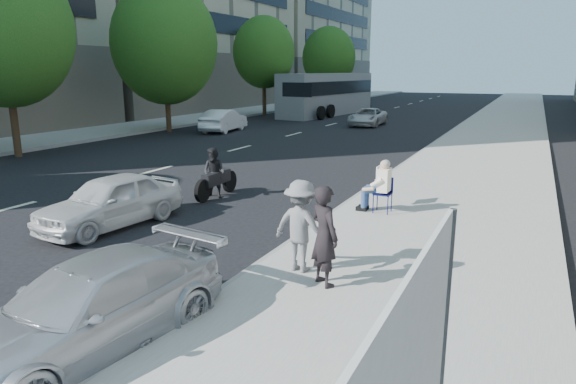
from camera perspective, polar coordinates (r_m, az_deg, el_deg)
The scene contains 16 objects.
ground at distance 9.26m, azimuth -15.32°, elevation -9.61°, with size 160.00×160.00×0.00m, color black.
near_sidewalk at distance 26.65m, azimuth 21.67°, elevation 4.96°, with size 5.00×120.00×0.15m, color gray.
far_sidewalk at distance 34.81m, azimuth -14.99°, elevation 7.21°, with size 4.50×120.00×0.15m, color gray.
tree_far_b at distance 24.20m, azimuth -29.10°, elevation 15.53°, with size 5.40×5.40×8.24m.
tree_far_c at distance 31.19m, azimuth -13.56°, elevation 15.74°, with size 6.00×6.00×8.47m.
tree_far_d at distance 41.25m, azimuth -2.70°, elevation 15.23°, with size 4.80×4.80×7.65m.
tree_far_e at distance 53.99m, azimuth 4.55°, elevation 14.65°, with size 5.40×5.40×7.89m.
seated_protester at distance 12.67m, azimuth 10.09°, elevation 1.02°, with size 0.83×1.12×1.31m.
jogger at distance 8.78m, azimuth 1.46°, elevation -3.79°, with size 1.03×0.59×1.60m, color slate.
pedestrian_woman at distance 8.21m, azimuth 4.08°, elevation -4.88°, with size 0.60×0.39×1.64m, color black.
parked_sedan at distance 7.21m, azimuth -21.19°, elevation -11.86°, with size 1.62×3.97×1.15m, color silver.
white_sedan_near at distance 12.51m, azimuth -19.12°, elevation -0.93°, with size 1.43×3.57×1.22m, color silver.
white_sedan_mid at distance 30.79m, azimuth -7.15°, elevation 7.89°, with size 1.38×3.96×1.31m, color white.
white_sedan_far at distance 34.32m, azimuth 8.86°, elevation 8.24°, with size 1.87×4.06×1.13m, color silver.
motorcycle at distance 14.68m, azimuth -8.13°, elevation 1.84°, with size 0.71×2.04×1.42m.
bus at distance 42.53m, azimuth 4.42°, elevation 10.77°, with size 3.83×12.28×3.30m.
Camera 1 is at (5.71, -6.37, 3.54)m, focal length 32.00 mm.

